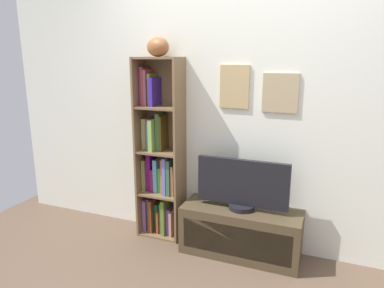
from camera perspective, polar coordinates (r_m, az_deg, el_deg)
back_wall at (r=3.09m, az=7.62°, el=4.61°), size 4.80×0.08×2.38m
bookshelf at (r=3.33m, az=-5.30°, el=-2.73°), size 0.42×0.26×1.69m
football at (r=3.15m, az=-5.58°, el=15.41°), size 0.31×0.28×0.17m
tv_stand at (r=3.17m, az=7.90°, el=-13.90°), size 1.02×0.38×0.42m
television at (r=3.00m, az=8.17°, el=-6.61°), size 0.78×0.22×0.44m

